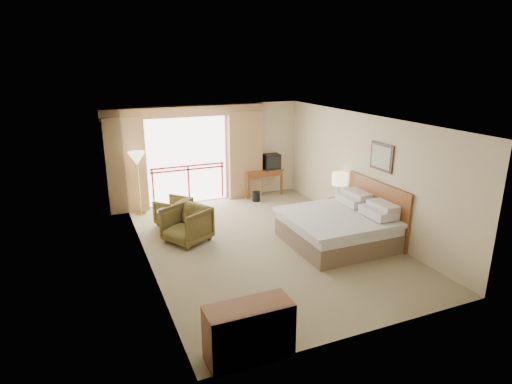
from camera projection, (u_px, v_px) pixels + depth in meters
name	position (u px, v px, depth m)	size (l,w,h in m)	color
floor	(265.00, 244.00, 9.37)	(7.00, 7.00, 0.00)	#807657
ceiling	(266.00, 120.00, 8.58)	(7.00, 7.00, 0.00)	white
wall_back	(215.00, 153.00, 12.05)	(5.00, 5.00, 0.00)	beige
wall_front	(370.00, 250.00, 5.90)	(5.00, 5.00, 0.00)	beige
wall_left	(145.00, 199.00, 8.04)	(7.00, 7.00, 0.00)	beige
wall_right	(364.00, 173.00, 9.91)	(7.00, 7.00, 0.00)	beige
balcony_door	(187.00, 161.00, 11.78)	(2.40, 2.40, 0.00)	white
balcony_railing	(188.00, 174.00, 11.88)	(2.09, 0.03, 1.02)	#A30E19
curtain_left	(126.00, 165.00, 11.04)	(1.00, 0.26, 2.50)	#906D49
curtain_right	(245.00, 155.00, 12.27)	(1.00, 0.26, 2.50)	#906D49
valance	(186.00, 112.00, 11.29)	(4.40, 0.22, 0.28)	#906D49
hvac_vent	(258.00, 115.00, 12.22)	(0.50, 0.04, 0.50)	silver
bed	(339.00, 227.00, 9.29)	(2.13, 2.06, 0.97)	brown
headboard	(376.00, 209.00, 9.57)	(0.06, 2.10, 1.30)	brown
framed_art	(381.00, 157.00, 9.22)	(0.04, 0.72, 0.60)	black
nightstand	(339.00, 210.00, 10.69)	(0.38, 0.45, 0.54)	brown
table_lamp	(339.00, 179.00, 10.51)	(0.36, 0.36, 0.64)	tan
phone	(341.00, 200.00, 10.45)	(0.17, 0.13, 0.08)	black
desk	(261.00, 175.00, 12.71)	(1.17, 0.56, 0.76)	brown
tv	(271.00, 161.00, 12.65)	(0.49, 0.39, 0.45)	black
coffee_maker	(251.00, 167.00, 12.45)	(0.11, 0.11, 0.23)	black
cup	(256.00, 169.00, 12.48)	(0.07, 0.07, 0.10)	white
wastebasket	(256.00, 196.00, 12.16)	(0.22, 0.22, 0.28)	black
armchair_far	(174.00, 224.00, 10.50)	(0.71, 0.73, 0.66)	#413719
armchair_near	(188.00, 242.00, 9.48)	(0.86, 0.88, 0.80)	#413719
side_table	(169.00, 218.00, 9.77)	(0.53, 0.53, 0.57)	black
book	(168.00, 210.00, 9.71)	(0.15, 0.21, 0.02)	white
floor_lamp	(137.00, 161.00, 10.77)	(0.42, 0.42, 1.65)	tan
dresser	(249.00, 331.00, 5.69)	(1.17, 0.50, 0.78)	brown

